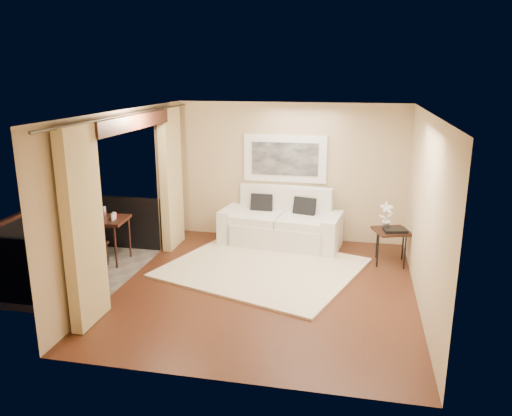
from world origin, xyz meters
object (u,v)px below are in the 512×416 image
(balcony_chair_near, at_px, (49,252))
(ice_bucket, at_px, (102,211))
(sofa, at_px, (282,225))
(bistro_table, at_px, (107,223))
(side_table, at_px, (392,233))
(balcony_chair_far, at_px, (89,240))
(orchid, at_px, (387,215))

(balcony_chair_near, relative_size, ice_bucket, 4.69)
(sofa, xyz_separation_m, bistro_table, (-2.84, -1.55, 0.32))
(balcony_chair_near, xyz_separation_m, ice_bucket, (0.27, 1.22, 0.35))
(side_table, xyz_separation_m, balcony_chair_far, (-5.02, -1.29, -0.04))
(bistro_table, bearing_deg, side_table, 10.48)
(side_table, distance_m, bistro_table, 4.95)
(orchid, bearing_deg, sofa, 164.29)
(orchid, bearing_deg, ice_bucket, -169.53)
(side_table, distance_m, orchid, 0.33)
(side_table, height_order, balcony_chair_near, balcony_chair_near)
(orchid, bearing_deg, balcony_chair_near, -157.72)
(balcony_chair_far, relative_size, balcony_chair_near, 0.95)
(orchid, height_order, balcony_chair_near, orchid)
(sofa, distance_m, balcony_chair_near, 4.21)
(side_table, height_order, balcony_chair_far, balcony_chair_far)
(orchid, relative_size, balcony_chair_near, 0.49)
(bistro_table, height_order, ice_bucket, ice_bucket)
(balcony_chair_near, height_order, ice_bucket, ice_bucket)
(balcony_chair_near, bearing_deg, orchid, 37.07)
(balcony_chair_near, bearing_deg, sofa, 54.09)
(bistro_table, bearing_deg, orchid, 11.98)
(side_table, height_order, ice_bucket, ice_bucket)
(side_table, bearing_deg, balcony_chair_near, -159.15)
(orchid, relative_size, balcony_chair_far, 0.52)
(balcony_chair_far, bearing_deg, bistro_table, -99.49)
(side_table, height_order, bistro_table, bistro_table)
(bistro_table, distance_m, balcony_chair_far, 0.46)
(sofa, relative_size, balcony_chair_near, 2.53)
(orchid, bearing_deg, side_table, -48.10)
(balcony_chair_far, distance_m, balcony_chair_near, 0.76)
(sofa, distance_m, bistro_table, 3.26)
(orchid, distance_m, ice_bucket, 4.99)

